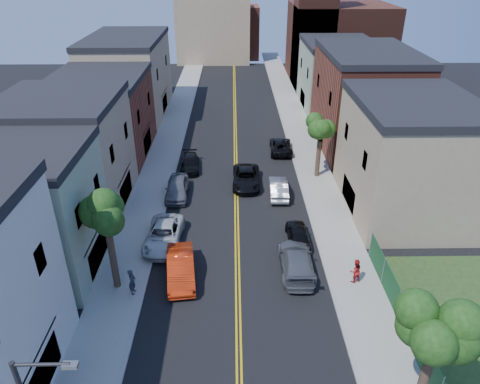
{
  "coord_description": "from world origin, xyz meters",
  "views": [
    {
      "loc": [
        -0.2,
        -8.68,
        19.44
      ],
      "look_at": [
        0.29,
        23.32,
        2.0
      ],
      "focal_mm": 33.11,
      "sensor_mm": 36.0,
      "label": 1
    }
  ],
  "objects_px": {
    "white_pickup": "(164,235)",
    "dark_car_right_far": "(281,146)",
    "grey_car_right": "(296,261)",
    "black_car_right": "(298,234)",
    "silver_car_right": "(278,188)",
    "red_sedan": "(181,268)",
    "black_car_left": "(190,163)",
    "black_suv_lane": "(246,178)",
    "grey_car_left": "(177,188)",
    "pedestrian_right": "(355,271)",
    "pedestrian_left": "(132,282)"
  },
  "relations": [
    {
      "from": "white_pickup",
      "to": "black_car_left",
      "type": "relative_size",
      "value": 1.22
    },
    {
      "from": "white_pickup",
      "to": "pedestrian_left",
      "type": "distance_m",
      "value": 5.78
    },
    {
      "from": "white_pickup",
      "to": "silver_car_right",
      "type": "height_order",
      "value": "white_pickup"
    },
    {
      "from": "black_suv_lane",
      "to": "pedestrian_left",
      "type": "xyz_separation_m",
      "value": [
        -7.65,
        -15.12,
        0.3
      ]
    },
    {
      "from": "red_sedan",
      "to": "dark_car_right_far",
      "type": "height_order",
      "value": "red_sedan"
    },
    {
      "from": "black_car_right",
      "to": "grey_car_right",
      "type": "bearing_deg",
      "value": 79.92
    },
    {
      "from": "black_car_left",
      "to": "silver_car_right",
      "type": "bearing_deg",
      "value": -37.84
    },
    {
      "from": "pedestrian_left",
      "to": "silver_car_right",
      "type": "bearing_deg",
      "value": -36.06
    },
    {
      "from": "white_pickup",
      "to": "grey_car_left",
      "type": "relative_size",
      "value": 1.12
    },
    {
      "from": "black_suv_lane",
      "to": "pedestrian_left",
      "type": "bearing_deg",
      "value": -115.82
    },
    {
      "from": "grey_car_left",
      "to": "black_car_right",
      "type": "xyz_separation_m",
      "value": [
        9.91,
        -7.27,
        -0.15
      ]
    },
    {
      "from": "red_sedan",
      "to": "dark_car_right_far",
      "type": "relative_size",
      "value": 1.01
    },
    {
      "from": "red_sedan",
      "to": "grey_car_left",
      "type": "xyz_separation_m",
      "value": [
        -1.49,
        11.41,
        -0.0
      ]
    },
    {
      "from": "pedestrian_left",
      "to": "black_car_right",
      "type": "bearing_deg",
      "value": -60.21
    },
    {
      "from": "grey_car_left",
      "to": "silver_car_right",
      "type": "distance_m",
      "value": 9.1
    },
    {
      "from": "black_car_right",
      "to": "black_car_left",
      "type": "bearing_deg",
      "value": -54.87
    },
    {
      "from": "white_pickup",
      "to": "pedestrian_left",
      "type": "xyz_separation_m",
      "value": [
        -1.2,
        -5.65,
        0.29
      ]
    },
    {
      "from": "red_sedan",
      "to": "grey_car_right",
      "type": "height_order",
      "value": "red_sedan"
    },
    {
      "from": "grey_car_right",
      "to": "black_suv_lane",
      "type": "bearing_deg",
      "value": -75.51
    },
    {
      "from": "red_sedan",
      "to": "grey_car_left",
      "type": "bearing_deg",
      "value": 90.28
    },
    {
      "from": "grey_car_right",
      "to": "black_car_right",
      "type": "xyz_separation_m",
      "value": [
        0.58,
        3.49,
        -0.13
      ]
    },
    {
      "from": "black_car_right",
      "to": "black_suv_lane",
      "type": "height_order",
      "value": "black_suv_lane"
    },
    {
      "from": "black_car_right",
      "to": "silver_car_right",
      "type": "bearing_deg",
      "value": -84.22
    },
    {
      "from": "black_car_right",
      "to": "pedestrian_right",
      "type": "relative_size",
      "value": 2.3
    },
    {
      "from": "dark_car_right_far",
      "to": "black_suv_lane",
      "type": "relative_size",
      "value": 0.92
    },
    {
      "from": "grey_car_right",
      "to": "dark_car_right_far",
      "type": "relative_size",
      "value": 1.11
    },
    {
      "from": "white_pickup",
      "to": "black_car_right",
      "type": "bearing_deg",
      "value": 3.16
    },
    {
      "from": "black_car_right",
      "to": "pedestrian_left",
      "type": "bearing_deg",
      "value": 26.36
    },
    {
      "from": "red_sedan",
      "to": "pedestrian_right",
      "type": "distance_m",
      "value": 11.54
    },
    {
      "from": "grey_car_left",
      "to": "pedestrian_right",
      "type": "bearing_deg",
      "value": -44.22
    },
    {
      "from": "red_sedan",
      "to": "grey_car_right",
      "type": "xyz_separation_m",
      "value": [
        7.84,
        0.64,
        -0.03
      ]
    },
    {
      "from": "black_car_left",
      "to": "dark_car_right_far",
      "type": "xyz_separation_m",
      "value": [
        9.62,
        4.31,
        0.04
      ]
    },
    {
      "from": "grey_car_right",
      "to": "dark_car_right_far",
      "type": "bearing_deg",
      "value": -91.61
    },
    {
      "from": "dark_car_right_far",
      "to": "pedestrian_left",
      "type": "relative_size",
      "value": 2.77
    },
    {
      "from": "silver_car_right",
      "to": "red_sedan",
      "type": "bearing_deg",
      "value": 57.75
    },
    {
      "from": "red_sedan",
      "to": "black_suv_lane",
      "type": "bearing_deg",
      "value": 63.41
    },
    {
      "from": "grey_car_left",
      "to": "grey_car_right",
      "type": "xyz_separation_m",
      "value": [
        9.33,
        -10.76,
        -0.03
      ]
    },
    {
      "from": "white_pickup",
      "to": "dark_car_right_far",
      "type": "bearing_deg",
      "value": 61.28
    },
    {
      "from": "silver_car_right",
      "to": "dark_car_right_far",
      "type": "xyz_separation_m",
      "value": [
        1.17,
        9.91,
        -0.05
      ]
    },
    {
      "from": "black_car_left",
      "to": "black_car_right",
      "type": "height_order",
      "value": "black_car_right"
    },
    {
      "from": "red_sedan",
      "to": "silver_car_right",
      "type": "xyz_separation_m",
      "value": [
        7.6,
        11.41,
        -0.09
      ]
    },
    {
      "from": "grey_car_right",
      "to": "pedestrian_left",
      "type": "height_order",
      "value": "pedestrian_left"
    },
    {
      "from": "red_sedan",
      "to": "pedestrian_right",
      "type": "height_order",
      "value": "pedestrian_right"
    },
    {
      "from": "white_pickup",
      "to": "grey_car_right",
      "type": "xyz_separation_m",
      "value": [
        9.54,
        -3.37,
        0.04
      ]
    },
    {
      "from": "pedestrian_left",
      "to": "pedestrian_right",
      "type": "height_order",
      "value": "pedestrian_left"
    },
    {
      "from": "red_sedan",
      "to": "pedestrian_right",
      "type": "bearing_deg",
      "value": -10.83
    },
    {
      "from": "black_car_right",
      "to": "silver_car_right",
      "type": "xyz_separation_m",
      "value": [
        -0.82,
        7.27,
        0.06
      ]
    },
    {
      "from": "grey_car_left",
      "to": "grey_car_right",
      "type": "relative_size",
      "value": 0.88
    },
    {
      "from": "grey_car_left",
      "to": "pedestrian_right",
      "type": "height_order",
      "value": "pedestrian_right"
    },
    {
      "from": "black_car_left",
      "to": "pedestrian_right",
      "type": "height_order",
      "value": "pedestrian_right"
    }
  ]
}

